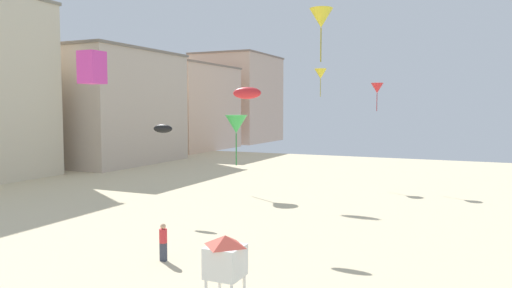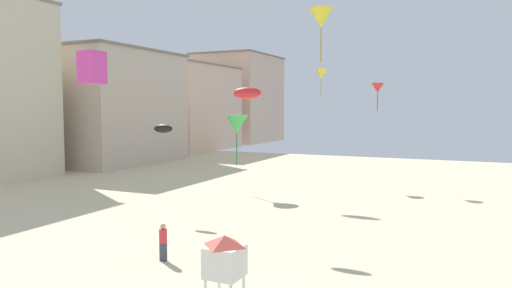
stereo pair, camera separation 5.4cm
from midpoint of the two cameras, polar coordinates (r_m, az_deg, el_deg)
boardwalk_hotel_mid at (r=62.04m, az=-18.58°, el=4.17°), size 16.76×16.32×13.36m
boardwalk_hotel_far at (r=77.76m, az=-8.53°, el=4.30°), size 12.42×16.77×13.28m
boardwalk_hotel_distant at (r=94.43m, az=-2.18°, el=5.37°), size 12.98×16.55×16.68m
kite_flyer at (r=21.46m, az=-10.98°, el=-11.08°), size 0.34×0.34×1.64m
lifeguard_stand at (r=15.78m, az=-3.75°, el=-13.21°), size 1.10×1.10×2.55m
kite_yellow_delta at (r=44.42m, az=7.60°, el=8.22°), size 1.11×1.11×2.52m
kite_magenta_box at (r=23.80m, az=-18.88°, el=8.55°), size 0.96×0.96×1.51m
kite_red_parafoil at (r=25.47m, az=-1.13°, el=6.04°), size 1.62×0.45×0.63m
kite_black_parafoil at (r=30.34m, az=-11.00°, el=1.79°), size 1.36×0.38×0.53m
kite_red_delta at (r=42.31m, az=14.09°, el=6.43°), size 1.04×1.04×2.37m
kite_green_delta at (r=37.29m, az=-2.40°, el=2.34°), size 1.72×1.72×3.90m
kite_yellow_delta_2 at (r=24.61m, az=7.64°, el=14.52°), size 1.14×1.14×2.60m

